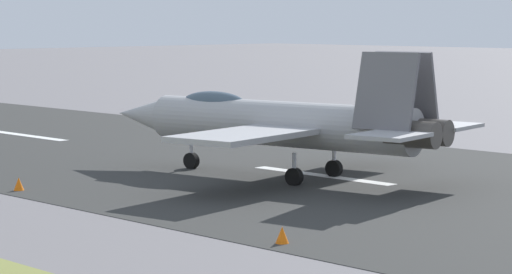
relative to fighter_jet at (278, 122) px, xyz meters
name	(u,v)px	position (x,y,z in m)	size (l,w,h in m)	color
ground_plane	(334,177)	(-1.76, -1.76, -2.47)	(400.00, 400.00, 0.00)	slate
runway_strip	(334,177)	(-1.78, -1.76, -2.46)	(240.00, 26.00, 0.02)	#2F302E
fighter_jet	(278,122)	(0.00, 0.00, 0.00)	(18.15, 14.87, 5.68)	#A3A3A5
marker_cone_near	(282,235)	(-10.22, 10.29, -2.20)	(0.44, 0.44, 0.55)	orange
marker_cone_mid	(19,184)	(4.79, 10.29, -2.20)	(0.44, 0.44, 0.55)	orange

